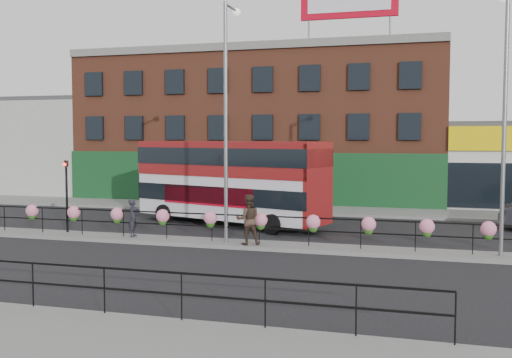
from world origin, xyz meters
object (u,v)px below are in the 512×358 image
(double_decker_bus, at_px, (230,174))
(lamp_column_west, at_px, (228,101))
(lamp_column_east, at_px, (504,97))
(pedestrian_b, at_px, (248,220))
(pedestrian_a, at_px, (133,218))

(double_decker_bus, height_order, lamp_column_west, lamp_column_west)
(lamp_column_west, bearing_deg, lamp_column_east, -0.38)
(double_decker_bus, xyz_separation_m, lamp_column_east, (11.98, -5.16, 3.21))
(double_decker_bus, height_order, pedestrian_b, double_decker_bus)
(pedestrian_b, height_order, lamp_column_east, lamp_column_east)
(double_decker_bus, bearing_deg, lamp_column_west, -72.22)
(lamp_column_east, bearing_deg, double_decker_bus, 156.68)
(pedestrian_a, height_order, lamp_column_east, lamp_column_east)
(pedestrian_b, xyz_separation_m, lamp_column_east, (9.29, 0.55, 4.63))
(pedestrian_a, bearing_deg, pedestrian_b, -104.83)
(double_decker_bus, xyz_separation_m, lamp_column_west, (1.63, -5.09, 3.27))
(lamp_column_east, bearing_deg, pedestrian_a, -179.57)
(pedestrian_b, distance_m, lamp_column_west, 4.85)
(pedestrian_a, bearing_deg, double_decker_bus, -35.78)
(pedestrian_a, height_order, pedestrian_b, pedestrian_b)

